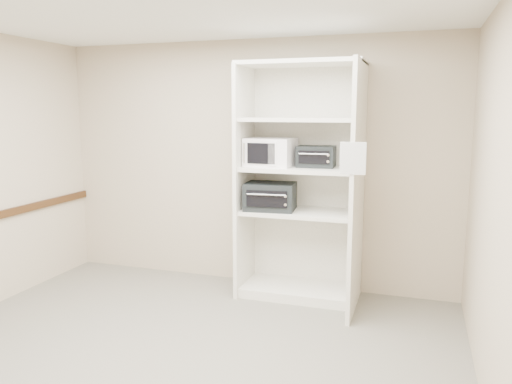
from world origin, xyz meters
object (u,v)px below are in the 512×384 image
(microwave, at_px, (271,152))
(toaster_oven_lower, at_px, (270,196))
(shelving_unit, at_px, (304,190))
(toaster_oven_upper, at_px, (316,157))

(microwave, height_order, toaster_oven_lower, microwave)
(shelving_unit, height_order, toaster_oven_lower, shelving_unit)
(shelving_unit, xyz_separation_m, toaster_oven_lower, (-0.35, -0.06, -0.07))
(microwave, bearing_deg, toaster_oven_upper, 11.63)
(shelving_unit, height_order, toaster_oven_upper, shelving_unit)
(microwave, relative_size, toaster_oven_upper, 1.29)
(microwave, xyz_separation_m, toaster_oven_upper, (0.47, 0.06, -0.04))
(shelving_unit, xyz_separation_m, microwave, (-0.36, -0.01, 0.38))
(shelving_unit, bearing_deg, toaster_oven_lower, -170.37)
(toaster_oven_upper, xyz_separation_m, toaster_oven_lower, (-0.45, -0.11, -0.42))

